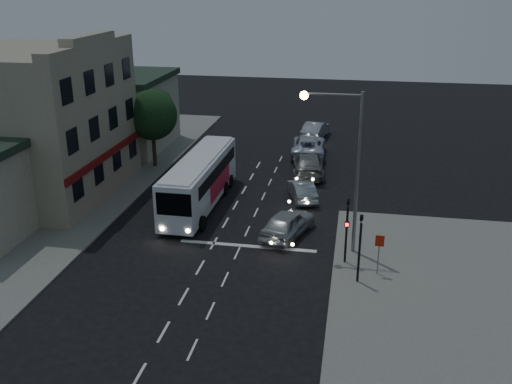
% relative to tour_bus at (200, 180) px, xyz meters
% --- Properties ---
extents(ground, '(120.00, 120.00, 0.00)m').
position_rel_tour_bus_xyz_m(ground, '(2.32, -7.56, -1.85)').
color(ground, black).
extents(sidewalk_near, '(12.00, 24.00, 0.12)m').
position_rel_tour_bus_xyz_m(sidewalk_near, '(15.32, -11.56, -1.79)').
color(sidewalk_near, slate).
rests_on(sidewalk_near, ground).
extents(sidewalk_far, '(12.00, 50.00, 0.12)m').
position_rel_tour_bus_xyz_m(sidewalk_far, '(-10.68, 0.44, -1.79)').
color(sidewalk_far, slate).
rests_on(sidewalk_far, ground).
extents(road_markings, '(8.00, 30.55, 0.01)m').
position_rel_tour_bus_xyz_m(road_markings, '(3.61, -4.25, -1.85)').
color(road_markings, silver).
rests_on(road_markings, ground).
extents(tour_bus, '(2.66, 11.20, 3.42)m').
position_rel_tour_bus_xyz_m(tour_bus, '(0.00, 0.00, 0.00)').
color(tour_bus, white).
rests_on(tour_bus, ground).
extents(car_suv, '(3.25, 5.07, 1.61)m').
position_rel_tour_bus_xyz_m(car_suv, '(6.41, -3.76, -1.05)').
color(car_suv, '#B5B7BC').
rests_on(car_suv, ground).
extents(car_sedan_a, '(2.66, 4.33, 1.35)m').
position_rel_tour_bus_xyz_m(car_sedan_a, '(6.63, 2.34, -1.18)').
color(car_sedan_a, '#A2A6AF').
rests_on(car_sedan_a, ground).
extents(car_sedan_b, '(2.90, 5.94, 1.66)m').
position_rel_tour_bus_xyz_m(car_sedan_b, '(6.60, 7.76, -1.02)').
color(car_sedan_b, gray).
rests_on(car_sedan_b, ground).
extents(car_sedan_c, '(3.10, 6.16, 1.67)m').
position_rel_tour_bus_xyz_m(car_sedan_c, '(6.12, 12.93, -1.01)').
color(car_sedan_c, silver).
rests_on(car_sedan_c, ground).
extents(car_extra, '(2.56, 5.17, 1.63)m').
position_rel_tour_bus_xyz_m(car_extra, '(6.29, 18.54, -1.04)').
color(car_extra, '#ABACB9').
rests_on(car_extra, ground).
extents(traffic_signal_main, '(0.25, 0.35, 4.10)m').
position_rel_tour_bus_xyz_m(traffic_signal_main, '(9.92, -6.78, 0.57)').
color(traffic_signal_main, black).
rests_on(traffic_signal_main, sidewalk_near).
extents(traffic_signal_side, '(0.18, 0.15, 4.10)m').
position_rel_tour_bus_xyz_m(traffic_signal_side, '(10.62, -8.76, 0.57)').
color(traffic_signal_side, black).
rests_on(traffic_signal_side, sidewalk_near).
extents(regulatory_sign, '(0.45, 0.12, 2.20)m').
position_rel_tour_bus_xyz_m(regulatory_sign, '(11.62, -7.80, -0.25)').
color(regulatory_sign, slate).
rests_on(regulatory_sign, sidewalk_near).
extents(streetlight, '(3.32, 0.44, 9.00)m').
position_rel_tour_bus_xyz_m(streetlight, '(9.66, -5.36, 3.88)').
color(streetlight, slate).
rests_on(streetlight, sidewalk_near).
extents(main_building, '(10.12, 12.00, 11.00)m').
position_rel_tour_bus_xyz_m(main_building, '(-11.64, 0.44, 3.31)').
color(main_building, '#A39C84').
rests_on(main_building, sidewalk_far).
extents(low_building_north, '(9.40, 9.40, 6.50)m').
position_rel_tour_bus_xyz_m(low_building_north, '(-11.18, 12.44, 1.54)').
color(low_building_north, '#9C9587').
rests_on(low_building_north, sidewalk_far).
extents(street_tree, '(4.00, 4.00, 6.20)m').
position_rel_tour_bus_xyz_m(street_tree, '(-5.89, 7.46, 2.65)').
color(street_tree, black).
rests_on(street_tree, sidewalk_far).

